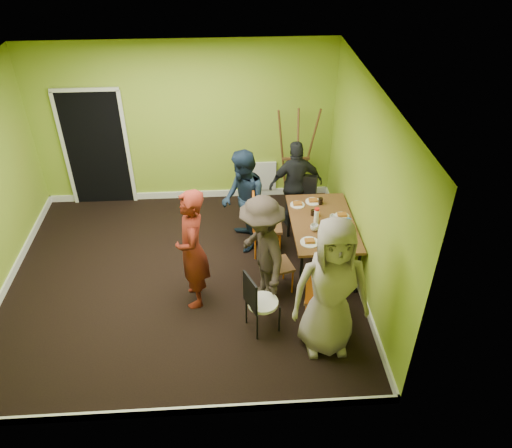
{
  "coord_description": "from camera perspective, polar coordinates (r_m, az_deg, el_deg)",
  "views": [
    {
      "loc": [
        0.7,
        -5.52,
        4.82
      ],
      "look_at": [
        1.05,
        0.0,
        0.92
      ],
      "focal_mm": 35.0,
      "sensor_mm": 36.0,
      "label": 1
    }
  ],
  "objects": [
    {
      "name": "chair_left_far",
      "position": [
        7.43,
        0.61,
        0.47
      ],
      "size": [
        0.45,
        0.45,
        1.05
      ],
      "rotation": [
        0.0,
        0.0,
        -1.6
      ],
      "color": "orange",
      "rests_on": "ground"
    },
    {
      "name": "chair_left_near",
      "position": [
        6.8,
        1.99,
        -4.33
      ],
      "size": [
        0.46,
        0.46,
        0.89
      ],
      "rotation": [
        0.0,
        0.0,
        -1.28
      ],
      "color": "orange",
      "rests_on": "ground"
    },
    {
      "name": "cup_a",
      "position": [
        6.97,
        6.68,
        -0.41
      ],
      "size": [
        0.11,
        0.11,
        0.09
      ],
      "primitive_type": "imported",
      "color": "white",
      "rests_on": "dining_table"
    },
    {
      "name": "glass_back",
      "position": [
        7.53,
        7.39,
        2.6
      ],
      "size": [
        0.07,
        0.07,
        0.11
      ],
      "primitive_type": "cylinder",
      "color": "black",
      "rests_on": "dining_table"
    },
    {
      "name": "plate_far_back",
      "position": [
        7.6,
        6.54,
        2.57
      ],
      "size": [
        0.23,
        0.23,
        0.01
      ],
      "primitive_type": "cylinder",
      "color": "white",
      "rests_on": "dining_table"
    },
    {
      "name": "plate_near_left",
      "position": [
        7.5,
        4.76,
        2.2
      ],
      "size": [
        0.22,
        0.22,
        0.01
      ],
      "primitive_type": "cylinder",
      "color": "white",
      "rests_on": "dining_table"
    },
    {
      "name": "person_back_end",
      "position": [
        8.04,
        4.58,
        4.55
      ],
      "size": [
        0.91,
        0.47,
        1.49
      ],
      "primitive_type": "imported",
      "rotation": [
        0.0,
        0.0,
        3.27
      ],
      "color": "black",
      "rests_on": "ground"
    },
    {
      "name": "cup_b",
      "position": [
        7.19,
        8.8,
        0.66
      ],
      "size": [
        0.1,
        0.1,
        0.1
      ],
      "primitive_type": "imported",
      "color": "white",
      "rests_on": "dining_table"
    },
    {
      "name": "glass_front",
      "position": [
        6.8,
        9.78,
        -1.69
      ],
      "size": [
        0.06,
        0.06,
        0.1
      ],
      "primitive_type": "cylinder",
      "color": "black",
      "rests_on": "dining_table"
    },
    {
      "name": "chair_bentwood",
      "position": [
        6.25,
        0.27,
        -8.7
      ],
      "size": [
        0.46,
        0.45,
        0.9
      ],
      "rotation": [
        0.0,
        0.0,
        -1.17
      ],
      "color": "black",
      "rests_on": "ground"
    },
    {
      "name": "glass_mid",
      "position": [
        7.28,
        6.51,
        1.3
      ],
      "size": [
        0.06,
        0.06,
        0.09
      ],
      "primitive_type": "cylinder",
      "color": "black",
      "rests_on": "dining_table"
    },
    {
      "name": "blue_bottle",
      "position": [
        6.99,
        10.44,
        -0.12
      ],
      "size": [
        0.07,
        0.07,
        0.21
      ],
      "primitive_type": "cylinder",
      "color": "blue",
      "rests_on": "dining_table"
    },
    {
      "name": "chair_back_end",
      "position": [
        8.02,
        5.5,
        3.66
      ],
      "size": [
        0.5,
        0.54,
        0.93
      ],
      "rotation": [
        0.0,
        0.0,
        2.81
      ],
      "color": "orange",
      "rests_on": "ground"
    },
    {
      "name": "dining_table",
      "position": [
        7.21,
        7.6,
        -0.08
      ],
      "size": [
        0.9,
        1.5,
        0.75
      ],
      "color": "black",
      "rests_on": "ground"
    },
    {
      "name": "chair_front_end",
      "position": [
        6.22,
        7.77,
        -7.97
      ],
      "size": [
        0.56,
        0.56,
        1.07
      ],
      "rotation": [
        0.0,
        0.0,
        -0.33
      ],
      "color": "orange",
      "rests_on": "ground"
    },
    {
      "name": "plate_near_right",
      "position": [
        6.75,
        6.14,
        -2.09
      ],
      "size": [
        0.26,
        0.26,
        0.01
      ],
      "primitive_type": "cylinder",
      "color": "white",
      "rests_on": "dining_table"
    },
    {
      "name": "person_front_end",
      "position": [
        5.82,
        8.57,
        -7.29
      ],
      "size": [
        0.91,
        0.6,
        1.86
      ],
      "primitive_type": "imported",
      "rotation": [
        0.0,
        0.0,
        0.01
      ],
      "color": "gray",
      "rests_on": "ground"
    },
    {
      "name": "ground",
      "position": [
        7.36,
        -8.24,
        -6.19
      ],
      "size": [
        5.0,
        5.0,
        0.0
      ],
      "primitive_type": "plane",
      "color": "black",
      "rests_on": "ground"
    },
    {
      "name": "thermos",
      "position": [
        7.08,
        6.92,
        0.85
      ],
      "size": [
        0.07,
        0.07,
        0.22
      ],
      "primitive_type": "cylinder",
      "color": "white",
      "rests_on": "dining_table"
    },
    {
      "name": "room_walls",
      "position": [
        6.8,
        -9.11,
        0.31
      ],
      "size": [
        5.04,
        4.54,
        2.82
      ],
      "color": "#8AB32E",
      "rests_on": "ground"
    },
    {
      "name": "easel",
      "position": [
        8.57,
        4.62,
        7.65
      ],
      "size": [
        0.71,
        0.67,
        1.78
      ],
      "color": "brown",
      "rests_on": "ground"
    },
    {
      "name": "orange_bottle",
      "position": [
        7.26,
        7.17,
        1.1
      ],
      "size": [
        0.04,
        0.04,
        0.08
      ],
      "primitive_type": "cylinder",
      "color": "orange",
      "rests_on": "dining_table"
    },
    {
      "name": "person_standing",
      "position": [
        6.47,
        -7.3,
        -2.94
      ],
      "size": [
        0.47,
        0.67,
        1.73
      ],
      "primitive_type": "imported",
      "rotation": [
        0.0,
        0.0,
        -1.47
      ],
      "color": "#601A10",
      "rests_on": "ground"
    },
    {
      "name": "plate_wall_front",
      "position": [
        7.08,
        9.64,
        -0.45
      ],
      "size": [
        0.24,
        0.24,
        0.01
      ],
      "primitive_type": "cylinder",
      "color": "white",
      "rests_on": "dining_table"
    },
    {
      "name": "plate_far_front",
      "position": [
        6.79,
        8.26,
        -2.09
      ],
      "size": [
        0.22,
        0.22,
        0.01
      ],
      "primitive_type": "cylinder",
      "color": "white",
      "rests_on": "dining_table"
    },
    {
      "name": "person_left_near",
      "position": [
        6.48,
        0.68,
        -3.17
      ],
      "size": [
        0.89,
        1.18,
        1.61
      ],
      "primitive_type": "imported",
      "rotation": [
        0.0,
        0.0,
        -1.26
      ],
      "color": "#2C241D",
      "rests_on": "ground"
    },
    {
      "name": "plate_wall_back",
      "position": [
        7.33,
        9.79,
        0.9
      ],
      "size": [
        0.21,
        0.21,
        0.01
      ],
      "primitive_type": "cylinder",
      "color": "white",
      "rests_on": "dining_table"
    },
    {
      "name": "person_left_far",
      "position": [
        7.46,
        -1.46,
        2.58
      ],
      "size": [
        0.73,
        0.88,
        1.62
      ],
      "primitive_type": "imported",
      "rotation": [
        0.0,
        0.0,
        -1.41
      ],
      "color": "#142032",
      "rests_on": "ground"
    }
  ]
}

